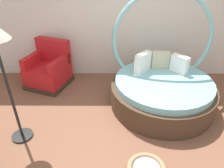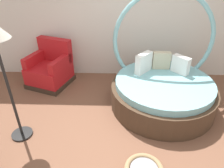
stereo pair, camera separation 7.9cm
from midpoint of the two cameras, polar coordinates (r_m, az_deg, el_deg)
ground_plane at (r=3.38m, az=6.20°, el=-15.48°), size 8.00×8.00×0.02m
back_wall at (r=4.67m, az=5.54°, el=20.11°), size 8.00×0.12×3.10m
round_daybed at (r=4.03m, az=13.93°, el=-0.58°), size 1.88×1.88×2.01m
red_armchair at (r=4.78m, az=-15.68°, el=3.82°), size 1.02×1.02×0.94m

